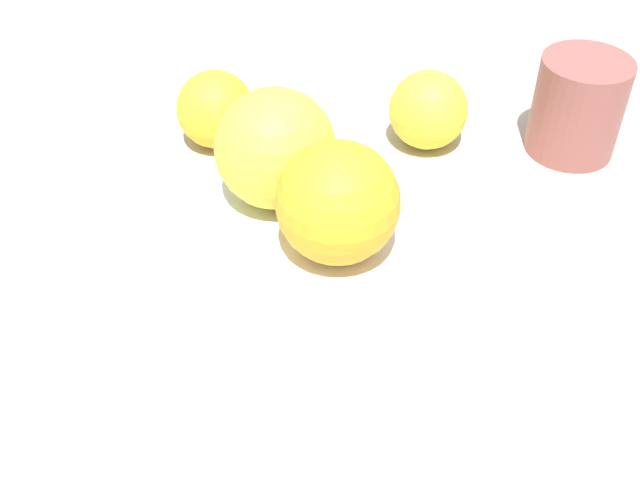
{
  "coord_description": "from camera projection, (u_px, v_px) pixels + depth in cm",
  "views": [
    {
      "loc": [
        37.91,
        -12.26,
        38.25
      ],
      "look_at": [
        0.0,
        0.0,
        3.11
      ],
      "focal_mm": 43.89,
      "sensor_mm": 36.0,
      "label": 1
    }
  ],
  "objects": [
    {
      "name": "orange_loose_0",
      "position": [
        216.0,
        109.0,
        0.65
      ],
      "size": [
        6.54,
        6.54,
        6.54
      ],
      "primitive_type": "sphere",
      "color": "yellow",
      "rests_on": "ground_plane"
    },
    {
      "name": "orange_in_bowl_1",
      "position": [
        337.0,
        203.0,
        0.47
      ],
      "size": [
        7.62,
        7.62,
        7.62
      ],
      "primitive_type": "sphere",
      "color": "#F9A823",
      "rests_on": "fruit_bowl"
    },
    {
      "name": "fruit_bowl",
      "position": [
        320.0,
        247.0,
        0.54
      ],
      "size": [
        16.12,
        16.12,
        5.18
      ],
      "color": "white",
      "rests_on": "ground_plane"
    },
    {
      "name": "orange_loose_1",
      "position": [
        428.0,
        110.0,
        0.65
      ],
      "size": [
        6.6,
        6.6,
        6.6
      ],
      "primitive_type": "sphere",
      "color": "yellow",
      "rests_on": "ground_plane"
    },
    {
      "name": "orange_in_bowl_0",
      "position": [
        275.0,
        149.0,
        0.51
      ],
      "size": [
        7.98,
        7.98,
        7.98
      ],
      "primitive_type": "sphere",
      "color": "yellow",
      "rests_on": "fruit_bowl"
    },
    {
      "name": "ground_plane",
      "position": [
        320.0,
        283.0,
        0.56
      ],
      "size": [
        110.0,
        110.0,
        2.0
      ],
      "primitive_type": "cube",
      "color": "#BCB29E"
    },
    {
      "name": "ceramic_cup",
      "position": [
        578.0,
        107.0,
        0.64
      ],
      "size": [
        7.33,
        7.33,
        8.3
      ],
      "primitive_type": "cylinder",
      "color": "#8C4C47",
      "rests_on": "ground_plane"
    }
  ]
}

